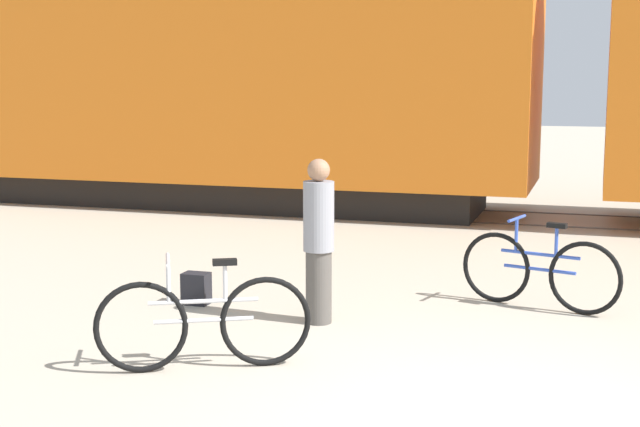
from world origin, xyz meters
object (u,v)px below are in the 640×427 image
at_px(person_in_grey, 319,240).
at_px(backpack, 196,288).
at_px(bicycle_blue, 539,271).
at_px(bicycle_silver, 204,322).
at_px(freight_train, 574,44).

bearing_deg(person_in_grey, backpack, 76.79).
relative_size(bicycle_blue, person_in_grey, 1.03).
distance_m(bicycle_silver, person_in_grey, 1.76).
bearing_deg(backpack, bicycle_silver, -62.81).
relative_size(freight_train, bicycle_silver, 15.06).
bearing_deg(bicycle_silver, backpack, 117.19).
bearing_deg(bicycle_blue, bicycle_silver, -131.11).
xyz_separation_m(bicycle_silver, backpack, (-1.00, 1.95, -0.23)).
bearing_deg(bicycle_blue, person_in_grey, -148.83).
bearing_deg(freight_train, backpack, -116.80).
distance_m(freight_train, bicycle_silver, 9.69).
relative_size(bicycle_silver, person_in_grey, 0.99).
bearing_deg(bicycle_blue, backpack, -165.16).
height_order(bicycle_silver, person_in_grey, person_in_grey).
xyz_separation_m(person_in_grey, backpack, (-1.47, 0.30, -0.66)).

